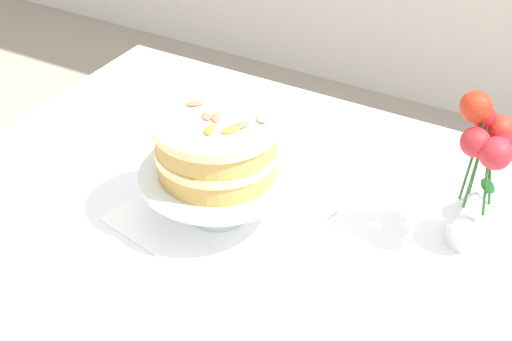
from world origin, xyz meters
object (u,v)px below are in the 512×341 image
(layer_cake, at_px, (217,146))
(flower_vase, at_px, (479,179))
(dining_table, at_px, (273,276))
(cake_stand, at_px, (218,179))

(layer_cake, height_order, flower_vase, flower_vase)
(dining_table, height_order, flower_vase, flower_vase)
(cake_stand, height_order, flower_vase, flower_vase)
(dining_table, xyz_separation_m, layer_cake, (-0.12, 0.01, 0.25))
(cake_stand, height_order, layer_cake, layer_cake)
(cake_stand, distance_m, layer_cake, 0.07)
(cake_stand, xyz_separation_m, flower_vase, (0.43, 0.16, 0.05))
(dining_table, distance_m, layer_cake, 0.27)
(dining_table, bearing_deg, flower_vase, 28.15)
(layer_cake, bearing_deg, flower_vase, 20.01)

